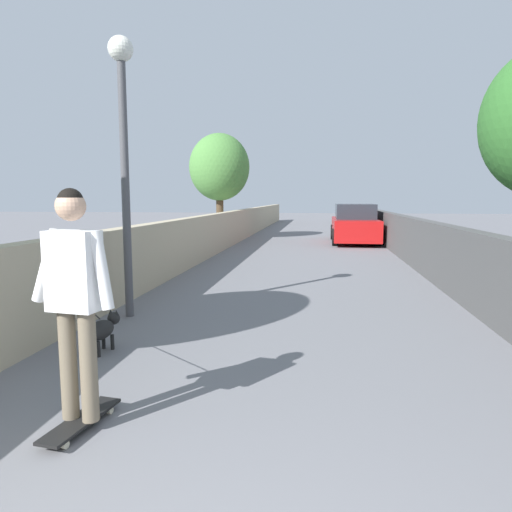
# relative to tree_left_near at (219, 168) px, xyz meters

# --- Properties ---
(ground_plane) EXTENTS (80.00, 80.00, 0.00)m
(ground_plane) POSITION_rel_tree_left_near_xyz_m (-5.00, -3.84, -3.05)
(ground_plane) COLOR slate
(wall_left) EXTENTS (48.00, 0.30, 1.27)m
(wall_left) POSITION_rel_tree_left_near_xyz_m (-7.00, -0.90, -2.42)
(wall_left) COLOR tan
(wall_left) RESTS_ON ground
(fence_right) EXTENTS (48.00, 0.30, 1.25)m
(fence_right) POSITION_rel_tree_left_near_xyz_m (-7.00, -6.79, -2.43)
(fence_right) COLOR #4C4C4C
(fence_right) RESTS_ON ground
(tree_left_near) EXTENTS (2.56, 2.56, 4.49)m
(tree_left_near) POSITION_rel_tree_left_near_xyz_m (0.00, 0.00, 0.00)
(tree_left_near) COLOR #473523
(tree_left_near) RESTS_ON ground
(lamp_post) EXTENTS (0.36, 0.36, 4.06)m
(lamp_post) POSITION_rel_tree_left_near_xyz_m (-12.98, -1.45, -0.25)
(lamp_post) COLOR #4C4C51
(lamp_post) RESTS_ON ground
(skateboard) EXTENTS (0.82, 0.31, 0.08)m
(skateboard) POSITION_rel_tree_left_near_xyz_m (-16.33, -2.48, -2.98)
(skateboard) COLOR black
(skateboard) RESTS_ON ground
(person_skateboarder) EXTENTS (0.27, 0.72, 1.78)m
(person_skateboarder) POSITION_rel_tree_left_near_xyz_m (-16.33, -2.48, -1.92)
(person_skateboarder) COLOR #726651
(person_skateboarder) RESTS_ON skateboard
(dog) EXTENTS (2.06, 0.83, 1.06)m
(dog) POSITION_rel_tree_left_near_xyz_m (-14.59, -1.81, -2.78)
(dog) COLOR black
(dog) RESTS_ON ground
(car_near) EXTENTS (4.25, 1.80, 1.54)m
(car_near) POSITION_rel_tree_left_near_xyz_m (-0.73, -5.64, -2.34)
(car_near) COLOR #B71414
(car_near) RESTS_ON ground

